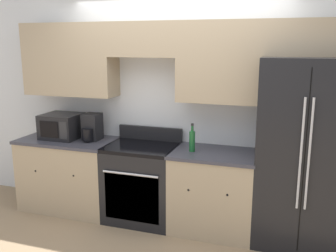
{
  "coord_description": "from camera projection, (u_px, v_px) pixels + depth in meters",
  "views": [
    {
      "loc": [
        1.25,
        -3.46,
        2.02
      ],
      "look_at": [
        -0.0,
        0.31,
        1.14
      ],
      "focal_mm": 40.0,
      "sensor_mm": 36.0,
      "label": 1
    }
  ],
  "objects": [
    {
      "name": "paper_towel_holder",
      "position": [
        92.0,
        128.0,
        4.44
      ],
      "size": [
        0.19,
        0.28,
        0.31
      ],
      "color": "black",
      "rests_on": "lower_cabinets_left"
    },
    {
      "name": "ground_plane",
      "position": [
        159.0,
        235.0,
        4.03
      ],
      "size": [
        12.0,
        12.0,
        0.0
      ],
      "primitive_type": "plane",
      "color": "#937A5B"
    },
    {
      "name": "oven_range",
      "position": [
        142.0,
        182.0,
        4.32
      ],
      "size": [
        0.79,
        0.65,
        1.05
      ],
      "color": "black",
      "rests_on": "ground_plane"
    },
    {
      "name": "microwave",
      "position": [
        62.0,
        126.0,
        4.54
      ],
      "size": [
        0.44,
        0.41,
        0.3
      ],
      "color": "black",
      "rests_on": "lower_cabinets_left"
    },
    {
      "name": "bottle",
      "position": [
        192.0,
        140.0,
        3.98
      ],
      "size": [
        0.06,
        0.06,
        0.3
      ],
      "color": "#195928",
      "rests_on": "lower_cabinets_right"
    },
    {
      "name": "refrigerator",
      "position": [
        303.0,
        153.0,
        3.73
      ],
      "size": [
        0.89,
        0.76,
        1.89
      ],
      "color": "black",
      "rests_on": "ground_plane"
    },
    {
      "name": "wall_back",
      "position": [
        177.0,
        87.0,
        4.23
      ],
      "size": [
        8.0,
        0.39,
        2.6
      ],
      "color": "silver",
      "rests_on": "ground_plane"
    },
    {
      "name": "lower_cabinets_left",
      "position": [
        70.0,
        174.0,
        4.61
      ],
      "size": [
        1.16,
        0.64,
        0.89
      ],
      "color": "tan",
      "rests_on": "ground_plane"
    },
    {
      "name": "lower_cabinets_right",
      "position": [
        213.0,
        191.0,
        4.06
      ],
      "size": [
        0.91,
        0.64,
        0.89
      ],
      "color": "tan",
      "rests_on": "ground_plane"
    }
  ]
}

